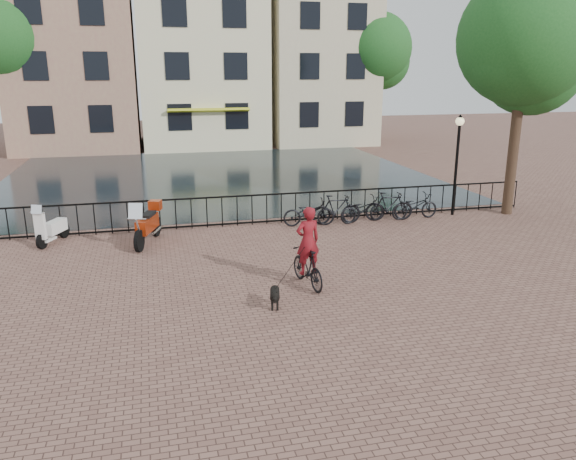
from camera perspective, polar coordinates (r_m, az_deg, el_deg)
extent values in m
plane|color=brown|center=(11.53, 3.63, -9.77)|extent=(100.00, 100.00, 0.00)
plane|color=black|center=(27.83, -7.10, 5.51)|extent=(20.00, 20.00, 0.00)
cube|color=black|center=(18.60, -3.70, 3.53)|extent=(20.00, 0.05, 0.05)
cube|color=black|center=(18.82, -3.65, 0.80)|extent=(20.00, 0.05, 0.05)
cube|color=#916054|center=(40.13, -20.92, 16.42)|extent=(7.50, 9.00, 12.00)
cube|color=beige|center=(40.06, -8.96, 16.52)|extent=(8.00, 9.00, 11.00)
cube|color=gold|center=(35.46, -8.05, 11.96)|extent=(5.00, 0.60, 0.15)
cube|color=#BEB18D|center=(41.58, 2.58, 17.70)|extent=(7.00, 9.00, 12.50)
cylinder|color=black|center=(37.75, -26.37, 11.57)|extent=(0.36, 0.36, 6.30)
sphere|color=#1A501D|center=(37.75, -27.07, 16.99)|extent=(5.04, 5.04, 5.04)
cylinder|color=black|center=(21.29, 22.06, 8.90)|extent=(0.36, 0.36, 5.60)
sphere|color=#1A501D|center=(21.20, 23.00, 17.49)|extent=(4.48, 4.48, 4.48)
cylinder|color=black|center=(39.94, 8.72, 12.91)|extent=(0.36, 0.36, 5.95)
sphere|color=#1A501D|center=(39.91, 8.94, 17.78)|extent=(4.76, 4.76, 4.76)
cylinder|color=black|center=(20.62, 16.68, 5.82)|extent=(0.10, 0.10, 3.20)
sphere|color=beige|center=(20.41, 17.07, 10.52)|extent=(0.30, 0.30, 0.30)
imported|color=black|center=(13.37, 2.00, -3.69)|extent=(0.74, 1.73, 1.00)
imported|color=maroon|center=(13.13, 2.03, -0.40)|extent=(0.79, 0.59, 1.96)
imported|color=black|center=(18.56, 2.14, 1.78)|extent=(1.76, 0.75, 0.90)
imported|color=black|center=(18.82, 4.93, 2.09)|extent=(1.69, 0.57, 1.00)
imported|color=black|center=(19.15, 7.62, 2.10)|extent=(1.79, 0.88, 0.90)
imported|color=black|center=(19.50, 10.23, 2.38)|extent=(1.71, 0.66, 1.00)
imported|color=black|center=(19.92, 12.73, 2.38)|extent=(1.74, 0.68, 0.90)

